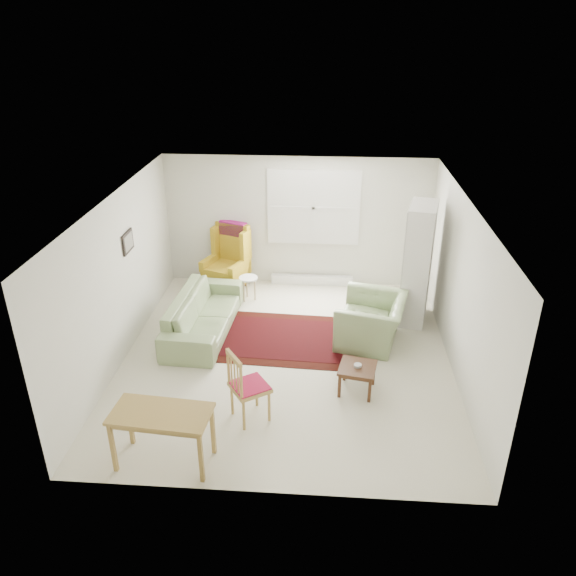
# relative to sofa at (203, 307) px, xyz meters

# --- Properties ---
(room) EXTENTS (5.04, 5.54, 2.51)m
(room) POSITION_rel_sofa_xyz_m (1.45, -0.50, 0.80)
(room) COLOR beige
(room) RESTS_ON ground
(rug) EXTENTS (2.67, 1.79, 0.03)m
(rug) POSITION_rel_sofa_xyz_m (1.40, -0.17, -0.44)
(rug) COLOR black
(rug) RESTS_ON ground
(sofa) EXTENTS (1.00, 2.29, 0.90)m
(sofa) POSITION_rel_sofa_xyz_m (0.00, 0.00, 0.00)
(sofa) COLOR gray
(sofa) RESTS_ON ground
(armchair) EXTENTS (1.24, 1.35, 0.90)m
(armchair) POSITION_rel_sofa_xyz_m (2.75, -0.13, -0.00)
(armchair) COLOR gray
(armchair) RESTS_ON ground
(wingback_chair) EXTENTS (0.96, 0.99, 1.26)m
(wingback_chair) POSITION_rel_sofa_xyz_m (0.09, 1.64, 0.18)
(wingback_chair) COLOR #B5921B
(wingback_chair) RESTS_ON ground
(coffee_table) EXTENTS (0.58, 0.58, 0.41)m
(coffee_table) POSITION_rel_sofa_xyz_m (2.48, -1.50, -0.25)
(coffee_table) COLOR #452715
(coffee_table) RESTS_ON ground
(stool) EXTENTS (0.38, 0.38, 0.46)m
(stool) POSITION_rel_sofa_xyz_m (0.59, 1.20, -0.22)
(stool) COLOR white
(stool) RESTS_ON ground
(cabinet) EXTENTS (0.61, 0.90, 2.06)m
(cabinet) POSITION_rel_sofa_xyz_m (3.54, 0.70, 0.58)
(cabinet) COLOR silver
(cabinet) RESTS_ON ground
(desk) EXTENTS (1.18, 0.67, 0.72)m
(desk) POSITION_rel_sofa_xyz_m (0.18, -3.06, -0.09)
(desk) COLOR #AC8A45
(desk) RESTS_ON ground
(desk_chair) EXTENTS (0.62, 0.62, 1.02)m
(desk_chair) POSITION_rel_sofa_xyz_m (1.07, -2.18, 0.06)
(desk_chair) COLOR #AC8A45
(desk_chair) RESTS_ON ground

